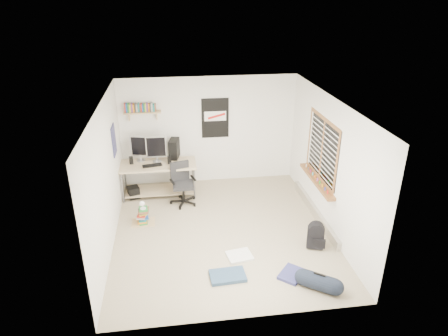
{
  "coord_description": "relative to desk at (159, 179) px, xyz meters",
  "views": [
    {
      "loc": [
        -0.84,
        -6.42,
        4.23
      ],
      "look_at": [
        0.09,
        0.35,
        1.15
      ],
      "focal_mm": 32.0,
      "sensor_mm": 36.0,
      "label": 1
    }
  ],
  "objects": [
    {
      "name": "left_wall",
      "position": [
        -0.82,
        -1.67,
        0.89
      ],
      "size": [
        0.01,
        4.5,
        2.5
      ],
      "primitive_type": "cube",
      "color": "silver",
      "rests_on": "ground"
    },
    {
      "name": "speaker_right",
      "position": [
        0.25,
        -0.04,
        0.47
      ],
      "size": [
        0.09,
        0.09,
        0.16
      ],
      "primitive_type": "cube",
      "rotation": [
        0.0,
        0.0,
        0.06
      ],
      "color": "black",
      "rests_on": "desk"
    },
    {
      "name": "duffel_bag",
      "position": [
        2.45,
        -3.48,
        -0.22
      ],
      "size": [
        0.36,
        0.36,
        0.51
      ],
      "primitive_type": "cylinder",
      "rotation": [
        0.0,
        0.0,
        -0.62
      ],
      "color": "black",
      "rests_on": "floor"
    },
    {
      "name": "jeans_a",
      "position": [
        1.1,
        -3.03,
        -0.33
      ],
      "size": [
        0.59,
        0.39,
        0.06
      ],
      "primitive_type": "cube",
      "rotation": [
        0.0,
        0.0,
        0.05
      ],
      "color": "navy",
      "rests_on": "floor"
    },
    {
      "name": "wall_shelf",
      "position": [
        -0.27,
        0.47,
        1.42
      ],
      "size": [
        0.8,
        0.22,
        0.24
      ],
      "primitive_type": "cube",
      "color": "tan",
      "rests_on": "back_wall"
    },
    {
      "name": "baseboard_heater",
      "position": [
        3.14,
        -1.37,
        -0.28
      ],
      "size": [
        0.08,
        2.5,
        0.18
      ],
      "primitive_type": "cube",
      "color": "#B7B2A8",
      "rests_on": "floor"
    },
    {
      "name": "speaker_left",
      "position": [
        -0.57,
        0.06,
        0.47
      ],
      "size": [
        0.09,
        0.09,
        0.16
      ],
      "primitive_type": "cube",
      "rotation": [
        0.0,
        0.0,
        0.19
      ],
      "color": "black",
      "rests_on": "desk"
    },
    {
      "name": "ceiling",
      "position": [
        1.18,
        -1.67,
        2.14
      ],
      "size": [
        4.0,
        4.5,
        0.01
      ],
      "primitive_type": "cube",
      "color": "white",
      "rests_on": "ground"
    },
    {
      "name": "desk",
      "position": [
        0.0,
        0.0,
        0.0
      ],
      "size": [
        1.75,
        1.01,
        0.75
      ],
      "primitive_type": "cube",
      "rotation": [
        0.0,
        0.0,
        0.18
      ],
      "color": "tan",
      "rests_on": "floor"
    },
    {
      "name": "keyboard",
      "position": [
        -0.12,
        -0.11,
        0.4
      ],
      "size": [
        0.43,
        0.22,
        0.02
      ],
      "primitive_type": "cube",
      "rotation": [
        0.0,
        0.0,
        0.2
      ],
      "color": "black",
      "rests_on": "desk"
    },
    {
      "name": "monitor_left",
      "position": [
        -0.37,
        0.23,
        0.62
      ],
      "size": [
        0.44,
        0.21,
        0.47
      ],
      "primitive_type": "cube",
      "rotation": [
        0.0,
        0.0,
        -0.25
      ],
      "color": "#AAAAAF",
      "rests_on": "desk"
    },
    {
      "name": "pc_tower",
      "position": [
        0.37,
        0.3,
        0.6
      ],
      "size": [
        0.27,
        0.43,
        0.42
      ],
      "primitive_type": "cube",
      "rotation": [
        0.0,
        0.0,
        -0.2
      ],
      "color": "black",
      "rests_on": "desk"
    },
    {
      "name": "desk_lamp",
      "position": [
        -0.3,
        -1.19,
        0.02
      ],
      "size": [
        0.14,
        0.21,
        0.19
      ],
      "primitive_type": "cube",
      "rotation": [
        0.0,
        0.0,
        0.17
      ],
      "color": "white",
      "rests_on": "book_stack"
    },
    {
      "name": "floor",
      "position": [
        1.18,
        -1.67,
        -0.37
      ],
      "size": [
        4.0,
        4.5,
        0.01
      ],
      "primitive_type": "cube",
      "color": "gray",
      "rests_on": "ground"
    },
    {
      "name": "poster_back_wall",
      "position": [
        1.33,
        0.56,
        1.19
      ],
      "size": [
        0.62,
        0.03,
        0.92
      ],
      "primitive_type": "cube",
      "color": "black",
      "rests_on": "back_wall"
    },
    {
      "name": "tshirt",
      "position": [
        1.38,
        -2.52,
        -0.34
      ],
      "size": [
        0.47,
        0.42,
        0.04
      ],
      "primitive_type": "cube",
      "rotation": [
        0.0,
        0.0,
        0.17
      ],
      "color": "silver",
      "rests_on": "floor"
    },
    {
      "name": "office_chair",
      "position": [
        0.51,
        -0.49,
        0.12
      ],
      "size": [
        0.74,
        0.74,
        0.91
      ],
      "primitive_type": "cube",
      "rotation": [
        0.0,
        0.0,
        0.29
      ],
      "color": "black",
      "rests_on": "floor"
    },
    {
      "name": "backpack",
      "position": [
        2.76,
        -2.42,
        -0.16
      ],
      "size": [
        0.35,
        0.31,
        0.39
      ],
      "primitive_type": "cube",
      "rotation": [
        0.0,
        0.0,
        -0.33
      ],
      "color": "black",
      "rests_on": "floor"
    },
    {
      "name": "right_wall",
      "position": [
        3.19,
        -1.67,
        0.89
      ],
      "size": [
        0.01,
        4.5,
        2.5
      ],
      "primitive_type": "cube",
      "color": "silver",
      "rests_on": "ground"
    },
    {
      "name": "window",
      "position": [
        3.13,
        -1.37,
        1.08
      ],
      "size": [
        0.1,
        1.5,
        1.26
      ],
      "primitive_type": "cube",
      "color": "brown",
      "rests_on": "right_wall"
    },
    {
      "name": "poster_left_wall",
      "position": [
        -0.8,
        -0.47,
        1.14
      ],
      "size": [
        0.02,
        0.42,
        0.6
      ],
      "primitive_type": "cube",
      "color": "navy",
      "rests_on": "left_wall"
    },
    {
      "name": "back_wall",
      "position": [
        1.18,
        0.59,
        0.89
      ],
      "size": [
        4.0,
        0.01,
        2.5
      ],
      "primitive_type": "cube",
      "color": "silver",
      "rests_on": "ground"
    },
    {
      "name": "jeans_b",
      "position": [
        2.13,
        -3.13,
        -0.34
      ],
      "size": [
        0.53,
        0.54,
        0.05
      ],
      "primitive_type": "cube",
      "rotation": [
        0.0,
        0.0,
        0.86
      ],
      "color": "navy",
      "rests_on": "floor"
    },
    {
      "name": "book_stack",
      "position": [
        -0.32,
        -1.17,
        -0.22
      ],
      "size": [
        0.44,
        0.36,
        0.3
      ],
      "primitive_type": "cube",
      "rotation": [
        0.0,
        0.0,
        -0.01
      ],
      "color": "brown",
      "rests_on": "floor"
    },
    {
      "name": "subwoofer",
      "position": [
        -0.57,
        -0.11,
        -0.22
      ],
      "size": [
        0.29,
        0.29,
        0.26
      ],
      "primitive_type": "cube",
      "rotation": [
        0.0,
        0.0,
        0.33
      ],
      "color": "black",
      "rests_on": "floor"
    },
    {
      "name": "monitor_right",
      "position": [
        -0.02,
        0.11,
        0.63
      ],
      "size": [
        0.44,
        0.13,
        0.48
      ],
      "primitive_type": "cube",
      "rotation": [
        0.0,
        0.0,
        -0.04
      ],
      "color": "#B2B1B7",
      "rests_on": "desk"
    }
  ]
}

